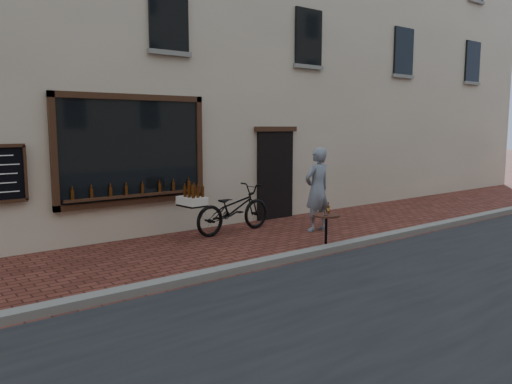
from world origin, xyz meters
TOP-DOWN VIEW (x-y plane):
  - ground at (0.00, 0.00)m, footprint 90.00×90.00m
  - kerb at (0.00, 0.20)m, footprint 90.00×0.25m
  - shop_building at (0.00, 6.50)m, footprint 28.00×6.20m
  - cargo_bicycle at (0.04, 2.70)m, footprint 2.35×0.88m
  - bistro_table at (0.64, 0.43)m, footprint 0.52×0.52m
  - pedestrian at (1.65, 1.70)m, footprint 0.69×0.45m

SIDE VIEW (x-z plane):
  - ground at x=0.00m, z-range 0.00..0.00m
  - kerb at x=0.00m, z-range 0.00..0.12m
  - bistro_table at x=0.64m, z-range 0.03..0.91m
  - cargo_bicycle at x=0.04m, z-range -0.03..1.10m
  - pedestrian at x=1.65m, z-range 0.00..1.87m
  - shop_building at x=0.00m, z-range 0.00..10.00m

